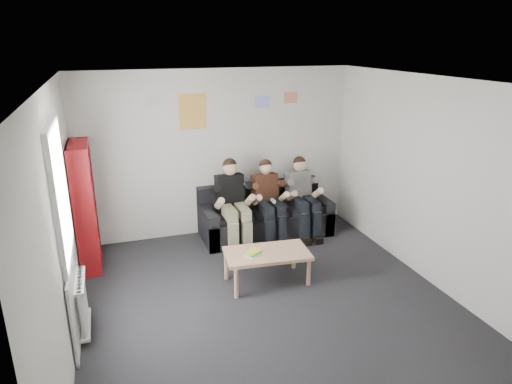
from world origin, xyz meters
TOP-DOWN VIEW (x-y plane):
  - room_shell at (0.00, 0.00)m, footprint 5.00×5.00m
  - sofa at (0.67, 2.10)m, footprint 2.13×0.87m
  - bookshelf at (-2.09, 1.82)m, footprint 0.27×0.81m
  - coffee_table at (0.15, 0.57)m, footprint 1.11×0.61m
  - game_cases at (-0.05, 0.54)m, footprint 0.23×0.20m
  - person_left at (0.07, 1.90)m, footprint 0.43×0.92m
  - person_middle at (0.67, 1.90)m, footprint 0.40×0.85m
  - person_right at (1.26, 1.90)m, footprint 0.40×0.85m
  - radiator at (-2.15, 0.20)m, footprint 0.10×0.64m
  - window at (-2.22, 0.20)m, footprint 0.05×1.30m
  - poster_large at (-0.40, 2.49)m, footprint 0.42×0.01m
  - poster_blue at (0.75, 2.49)m, footprint 0.25×0.01m
  - poster_pink at (1.25, 2.49)m, footprint 0.22×0.01m
  - poster_sign at (-1.00, 2.49)m, footprint 0.20×0.01m

SIDE VIEW (x-z plane):
  - sofa at x=0.67m, z-range -0.12..0.71m
  - radiator at x=-2.15m, z-range 0.05..0.65m
  - coffee_table at x=0.15m, z-range 0.17..0.61m
  - game_cases at x=-0.05m, z-range 0.44..0.49m
  - person_right at x=1.26m, z-range 0.00..1.29m
  - person_middle at x=0.67m, z-range 0.00..1.30m
  - person_left at x=0.07m, z-range -0.01..1.35m
  - bookshelf at x=-2.09m, z-range 0.00..1.81m
  - window at x=-2.22m, z-range -0.15..2.21m
  - room_shell at x=0.00m, z-range -1.15..3.85m
  - poster_large at x=-0.40m, z-range 1.77..2.32m
  - poster_blue at x=0.75m, z-range 2.05..2.25m
  - poster_pink at x=1.25m, z-range 2.11..2.29m
  - poster_sign at x=-1.00m, z-range 2.18..2.32m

